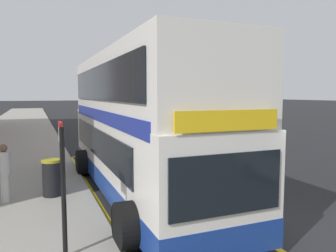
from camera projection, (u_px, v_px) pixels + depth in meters
The scene contains 8 objects.
ground_plane at pixel (88, 122), 37.11m from camera, with size 260.00×260.00×0.00m, color black.
pavement_near at pixel (20, 124), 34.47m from camera, with size 6.00×76.00×0.14m, color gray.
double_decker_bus at pixel (139, 129), 10.48m from camera, with size 3.29×10.50×4.40m.
bus_bay_markings at pixel (137, 189), 10.91m from camera, with size 3.07×13.43×0.01m.
bus_stop_sign at pixel (63, 177), 6.05m from camera, with size 0.09×0.51×2.51m.
parked_car_black_kerbside at pixel (97, 110), 48.67m from camera, with size 2.09×4.20×1.62m.
pedestrian_waiting_near_sign at pixel (4, 171), 9.10m from camera, with size 0.34×0.34×1.66m.
litter_bin at pixel (52, 177), 9.74m from camera, with size 0.56×0.56×1.10m.
Camera 1 is at (-5.52, -5.69, 3.17)m, focal length 34.96 mm.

